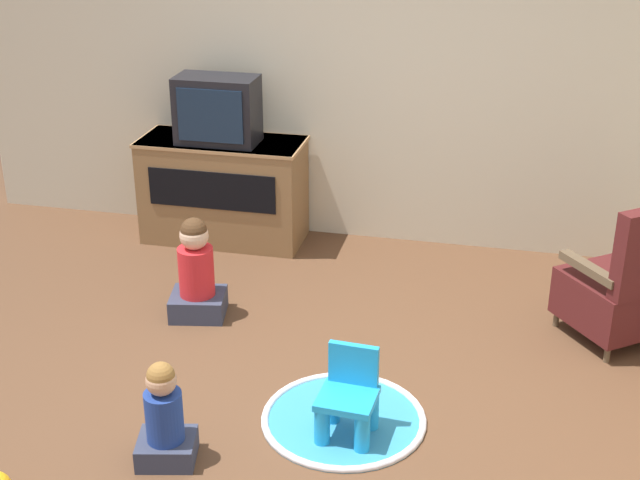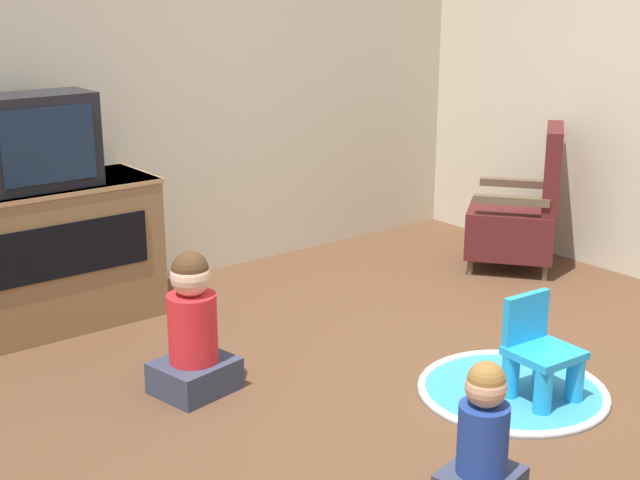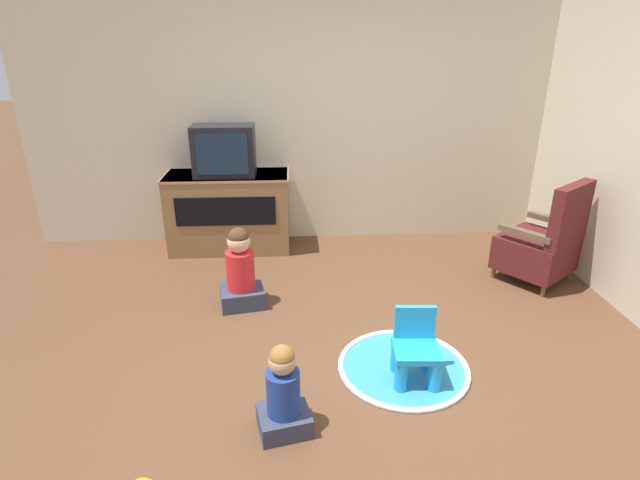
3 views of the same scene
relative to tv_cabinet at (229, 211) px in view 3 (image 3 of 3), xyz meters
The scene contains 9 objects.
ground_plane 2.25m from the tv_cabinet, 63.56° to the right, with size 30.00×30.00×0.00m, color brown.
wall_back 1.18m from the tv_cabinet, 26.80° to the left, with size 5.36×0.12×2.63m.
tv_cabinet is the anchor object (origin of this frame).
television 0.62m from the tv_cabinet, 90.00° to the right, with size 0.58×0.33×0.48m.
black_armchair 2.96m from the tv_cabinet, 17.80° to the right, with size 0.79×0.78×0.93m.
yellow_kid_chair 2.62m from the tv_cabinet, 57.78° to the right, with size 0.30×0.29×0.47m.
play_mat 2.53m from the tv_cabinet, 57.31° to the right, with size 0.87×0.87×0.04m.
child_watching_left 1.21m from the tv_cabinet, 79.73° to the right, with size 0.39×0.36×0.67m.
child_watching_center 2.68m from the tv_cabinet, 77.69° to the right, with size 0.33×0.30×0.55m.
Camera 3 is at (-0.34, -2.81, 2.04)m, focal length 28.00 mm.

